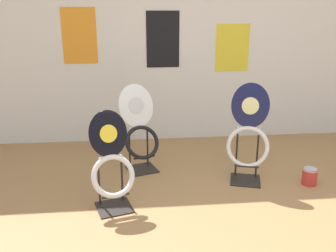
# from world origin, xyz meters

# --- Properties ---
(wall_back) EXTENTS (8.00, 0.07, 2.60)m
(wall_back) POSITION_xyz_m (-0.00, 2.53, 1.30)
(wall_back) COLOR silver
(wall_back) RESTS_ON ground_plane
(toilet_seat_display_jazz_black) EXTENTS (0.40, 0.36, 0.82)m
(toilet_seat_display_jazz_black) POSITION_xyz_m (-1.05, 0.86, 0.38)
(toilet_seat_display_jazz_black) COLOR black
(toilet_seat_display_jazz_black) RESTS_ON ground_plane
(toilet_seat_display_white_plain) EXTENTS (0.45, 0.45, 0.86)m
(toilet_seat_display_white_plain) POSITION_xyz_m (-0.80, 1.62, 0.41)
(toilet_seat_display_white_plain) COLOR black
(toilet_seat_display_white_plain) RESTS_ON ground_plane
(toilet_seat_display_navy_moon) EXTENTS (0.41, 0.35, 0.95)m
(toilet_seat_display_navy_moon) POSITION_xyz_m (0.20, 1.23, 0.47)
(toilet_seat_display_navy_moon) COLOR black
(toilet_seat_display_navy_moon) RESTS_ON ground_plane
(paint_can) EXTENTS (0.14, 0.14, 0.16)m
(paint_can) POSITION_xyz_m (0.77, 1.09, 0.09)
(paint_can) COLOR red
(paint_can) RESTS_ON ground_plane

